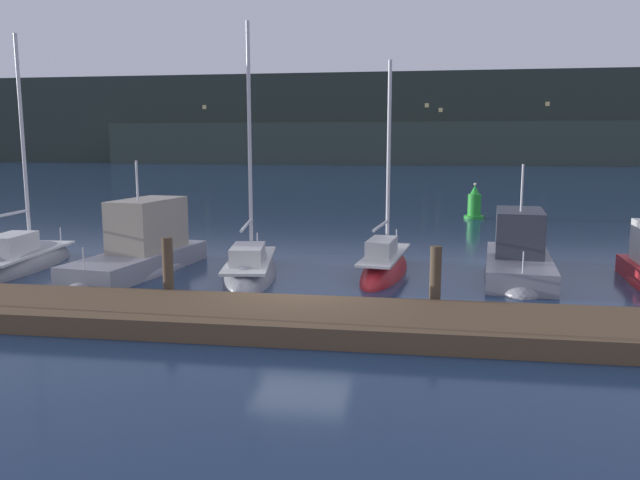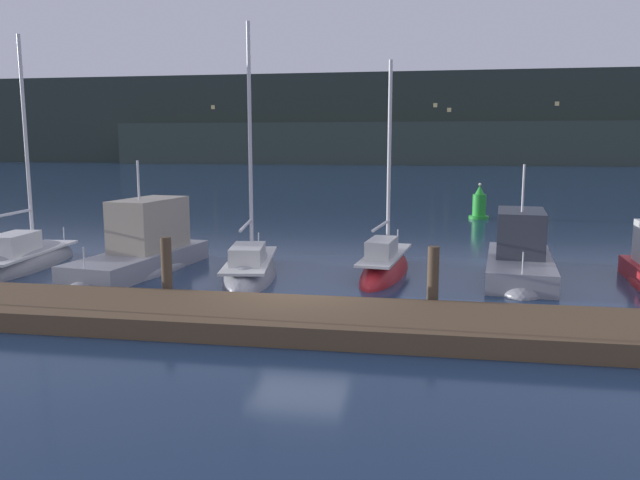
{
  "view_description": "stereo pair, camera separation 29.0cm",
  "coord_description": "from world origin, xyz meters",
  "views": [
    {
      "loc": [
        2.9,
        -15.54,
        4.17
      ],
      "look_at": [
        0.0,
        3.28,
        1.2
      ],
      "focal_mm": 35.0,
      "sensor_mm": 36.0,
      "label": 1
    },
    {
      "loc": [
        3.19,
        -15.49,
        4.17
      ],
      "look_at": [
        0.0,
        3.28,
        1.2
      ],
      "focal_mm": 35.0,
      "sensor_mm": 36.0,
      "label": 2
    }
  ],
  "objects": [
    {
      "name": "ground_plane",
      "position": [
        0.0,
        0.0,
        0.0
      ],
      "size": [
        400.0,
        400.0,
        0.0
      ],
      "primitive_type": "plane",
      "color": "#192D4C"
    },
    {
      "name": "dock",
      "position": [
        0.0,
        -2.12,
        0.23
      ],
      "size": [
        30.15,
        2.8,
        0.45
      ],
      "primitive_type": "cube",
      "color": "brown",
      "rests_on": "ground"
    },
    {
      "name": "mooring_pile_1",
      "position": [
        -3.42,
        -0.47,
        0.88
      ],
      "size": [
        0.28,
        0.28,
        1.76
      ],
      "primitive_type": "cylinder",
      "color": "#4C3D2D",
      "rests_on": "ground"
    },
    {
      "name": "mooring_pile_2",
      "position": [
        3.42,
        -0.47,
        0.85
      ],
      "size": [
        0.28,
        0.28,
        1.71
      ],
      "primitive_type": "cylinder",
      "color": "#4C3D2D",
      "rests_on": "ground"
    },
    {
      "name": "sailboat_berth_1",
      "position": [
        -10.08,
        3.25,
        0.11
      ],
      "size": [
        2.07,
        5.86,
        8.52
      ],
      "color": "gray",
      "rests_on": "ground"
    },
    {
      "name": "motorboat_berth_2",
      "position": [
        -5.97,
        3.42,
        0.41
      ],
      "size": [
        3.0,
        6.7,
        4.25
      ],
      "color": "gray",
      "rests_on": "ground"
    },
    {
      "name": "sailboat_berth_3",
      "position": [
        -2.18,
        3.05,
        0.1
      ],
      "size": [
        2.42,
        5.66,
        8.61
      ],
      "color": "gray",
      "rests_on": "ground"
    },
    {
      "name": "sailboat_berth_4",
      "position": [
        1.96,
        4.12,
        0.13
      ],
      "size": [
        1.86,
        5.27,
        7.39
      ],
      "color": "red",
      "rests_on": "ground"
    },
    {
      "name": "motorboat_berth_5",
      "position": [
        6.17,
        4.61,
        0.33
      ],
      "size": [
        2.82,
        6.47,
        4.16
      ],
      "color": "gray",
      "rests_on": "ground"
    },
    {
      "name": "channel_buoy",
      "position": [
        6.14,
        20.01,
        0.74
      ],
      "size": [
        1.11,
        1.11,
        1.99
      ],
      "color": "green",
      "rests_on": "ground"
    },
    {
      "name": "hillside_backdrop",
      "position": [
        1.87,
        118.19,
        8.37
      ],
      "size": [
        240.0,
        23.0,
        18.18
      ],
      "color": "#28332D",
      "rests_on": "ground"
    }
  ]
}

